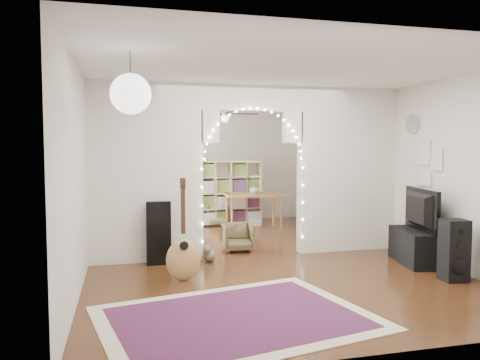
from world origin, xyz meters
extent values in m
plane|color=black|center=(0.00, 0.00, 0.00)|extent=(7.50, 7.50, 0.00)
cube|color=white|center=(0.00, 0.00, 2.70)|extent=(5.00, 7.50, 0.02)
cube|color=silver|center=(0.00, 3.75, 1.35)|extent=(5.00, 0.02, 2.70)
cube|color=silver|center=(0.00, -3.75, 1.35)|extent=(5.00, 0.02, 2.70)
cube|color=silver|center=(-2.50, 0.00, 1.35)|extent=(0.02, 7.50, 2.70)
cube|color=silver|center=(2.50, 0.00, 1.35)|extent=(0.02, 7.50, 2.70)
cube|color=silver|center=(-1.65, 0.00, 1.35)|extent=(1.70, 0.20, 2.70)
cube|color=silver|center=(1.65, 0.00, 1.35)|extent=(1.70, 0.20, 2.70)
cube|color=silver|center=(0.00, 0.00, 2.50)|extent=(1.60, 0.20, 0.40)
cube|color=white|center=(-2.47, 1.80, 1.50)|extent=(0.04, 1.20, 1.40)
cylinder|color=white|center=(2.48, -0.60, 2.10)|extent=(0.03, 0.31, 0.31)
sphere|color=white|center=(-1.90, -2.40, 2.25)|extent=(0.40, 0.40, 0.40)
cube|color=maroon|center=(-0.90, -2.66, 0.01)|extent=(3.01, 2.48, 0.02)
cube|color=black|center=(-1.49, -0.25, 0.47)|extent=(0.36, 0.12, 0.94)
ellipsoid|color=#B28147|center=(-1.24, -1.18, 0.48)|extent=(0.47, 0.21, 0.54)
cube|color=black|center=(-1.24, -1.18, 0.93)|extent=(0.05, 0.04, 0.62)
cube|color=black|center=(-1.24, -1.18, 1.27)|extent=(0.07, 0.04, 0.14)
ellipsoid|color=brown|center=(-0.74, -0.25, 0.11)|extent=(0.30, 0.35, 0.21)
sphere|color=brown|center=(-0.79, -0.36, 0.21)|extent=(0.16, 0.16, 0.13)
cone|color=brown|center=(-0.82, -0.36, 0.28)|extent=(0.04, 0.04, 0.04)
cone|color=brown|center=(-0.76, -0.36, 0.28)|extent=(0.04, 0.04, 0.04)
cylinder|color=brown|center=(-0.68, -0.10, 0.04)|extent=(0.11, 0.20, 0.07)
cube|color=black|center=(2.16, -2.03, 0.40)|extent=(0.33, 0.29, 0.80)
cylinder|color=black|center=(2.15, -2.17, 0.22)|extent=(0.23, 0.04, 0.23)
cylinder|color=black|center=(2.15, -2.17, 0.49)|extent=(0.13, 0.03, 0.12)
cylinder|color=black|center=(2.15, -2.17, 0.67)|extent=(0.07, 0.03, 0.07)
cube|color=black|center=(2.20, -1.10, 0.25)|extent=(0.59, 1.06, 0.50)
imported|color=black|center=(2.20, -1.10, 0.81)|extent=(0.36, 1.08, 0.62)
cube|color=beige|center=(0.33, 3.01, 0.72)|extent=(1.44, 0.78, 1.44)
cube|color=brown|center=(0.69, 2.34, 0.73)|extent=(1.25, 0.87, 0.05)
cylinder|color=brown|center=(0.15, 2.05, 0.35)|extent=(0.05, 0.05, 0.70)
cylinder|color=brown|center=(1.19, 1.99, 0.35)|extent=(0.05, 0.05, 0.70)
cylinder|color=brown|center=(0.19, 2.69, 0.35)|extent=(0.05, 0.05, 0.70)
cylinder|color=brown|center=(1.23, 2.63, 0.35)|extent=(0.05, 0.05, 0.70)
imported|color=silver|center=(0.69, 2.34, 0.85)|extent=(0.19, 0.19, 0.19)
imported|color=#4C4126|center=(-0.15, 0.35, 0.23)|extent=(0.52, 0.54, 0.46)
imported|color=#4C4126|center=(0.09, 2.99, 0.23)|extent=(0.62, 0.63, 0.45)
camera|label=1|loc=(-1.99, -7.14, 1.73)|focal=35.00mm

